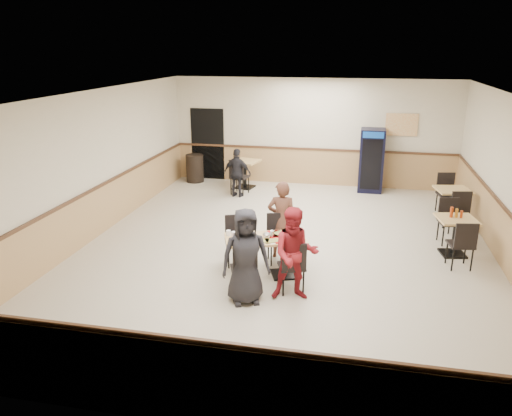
% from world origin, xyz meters
% --- Properties ---
extents(ground, '(10.00, 10.00, 0.00)m').
position_xyz_m(ground, '(0.00, 0.00, 0.00)').
color(ground, beige).
rests_on(ground, ground).
extents(room_shell, '(10.00, 10.00, 10.00)m').
position_xyz_m(room_shell, '(1.78, 2.55, 0.58)').
color(room_shell, silver).
rests_on(room_shell, ground).
extents(main_table, '(1.51, 1.10, 0.73)m').
position_xyz_m(main_table, '(-0.15, -1.30, 0.48)').
color(main_table, black).
rests_on(main_table, ground).
extents(main_chairs, '(1.67, 1.90, 0.92)m').
position_xyz_m(main_chairs, '(-0.20, -1.32, 0.46)').
color(main_chairs, black).
rests_on(main_chairs, ground).
extents(diner_woman_left, '(0.88, 0.73, 1.53)m').
position_xyz_m(diner_woman_left, '(-0.29, -2.23, 0.76)').
color(diner_woman_left, black).
rests_on(diner_woman_left, ground).
extents(diner_woman_right, '(0.84, 0.71, 1.51)m').
position_xyz_m(diner_woman_right, '(0.45, -1.96, 0.75)').
color(diner_woman_right, maroon).
rests_on(diner_woman_right, ground).
extents(diner_man_opposite, '(0.58, 0.41, 1.49)m').
position_xyz_m(diner_man_opposite, '(-0.02, -0.38, 0.74)').
color(diner_man_opposite, brown).
rests_on(diner_man_opposite, ground).
extents(lone_diner, '(0.79, 0.42, 1.29)m').
position_xyz_m(lone_diner, '(-1.78, 3.31, 0.64)').
color(lone_diner, black).
rests_on(lone_diner, ground).
extents(tabletop_clutter, '(1.32, 0.93, 0.12)m').
position_xyz_m(tabletop_clutter, '(-0.09, -1.31, 0.75)').
color(tabletop_clutter, '#B90D0C').
rests_on(tabletop_clutter, main_table).
extents(side_table_near, '(0.80, 0.80, 0.74)m').
position_xyz_m(side_table_near, '(3.20, 0.38, 0.49)').
color(side_table_near, black).
rests_on(side_table_near, ground).
extents(side_table_near_chair_south, '(0.50, 0.50, 0.94)m').
position_xyz_m(side_table_near_chair_south, '(3.20, -0.21, 0.47)').
color(side_table_near_chair_south, black).
rests_on(side_table_near_chair_south, ground).
extents(side_table_near_chair_north, '(0.50, 0.50, 0.94)m').
position_xyz_m(side_table_near_chair_north, '(3.20, 0.98, 0.47)').
color(side_table_near_chair_north, black).
rests_on(side_table_near_chair_north, ground).
extents(side_table_far, '(0.84, 0.84, 0.77)m').
position_xyz_m(side_table_far, '(3.44, 2.36, 0.52)').
color(side_table_far, black).
rests_on(side_table_far, ground).
extents(side_table_far_chair_south, '(0.53, 0.53, 0.98)m').
position_xyz_m(side_table_far_chair_south, '(3.44, 1.74, 0.49)').
color(side_table_far_chair_south, black).
rests_on(side_table_far_chair_south, ground).
extents(side_table_far_chair_north, '(0.53, 0.53, 0.98)m').
position_xyz_m(side_table_far_chair_north, '(3.44, 2.98, 0.49)').
color(side_table_far_chair_north, black).
rests_on(side_table_far_chair_north, ground).
extents(condiment_caddy, '(0.23, 0.06, 0.20)m').
position_xyz_m(condiment_caddy, '(3.17, 0.43, 0.83)').
color(condiment_caddy, '#A1310B').
rests_on(condiment_caddy, side_table_near).
extents(back_table, '(0.87, 0.87, 0.78)m').
position_xyz_m(back_table, '(-1.78, 4.20, 0.52)').
color(back_table, black).
rests_on(back_table, ground).
extents(back_table_chair_lone, '(0.55, 0.55, 0.99)m').
position_xyz_m(back_table_chair_lone, '(-1.78, 3.57, 0.50)').
color(back_table_chair_lone, black).
rests_on(back_table_chair_lone, ground).
extents(pepsi_cooler, '(0.65, 0.66, 1.72)m').
position_xyz_m(pepsi_cooler, '(1.66, 4.59, 0.86)').
color(pepsi_cooler, black).
rests_on(pepsi_cooler, ground).
extents(trash_bin, '(0.51, 0.51, 0.81)m').
position_xyz_m(trash_bin, '(-3.38, 4.55, 0.40)').
color(trash_bin, black).
rests_on(trash_bin, ground).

